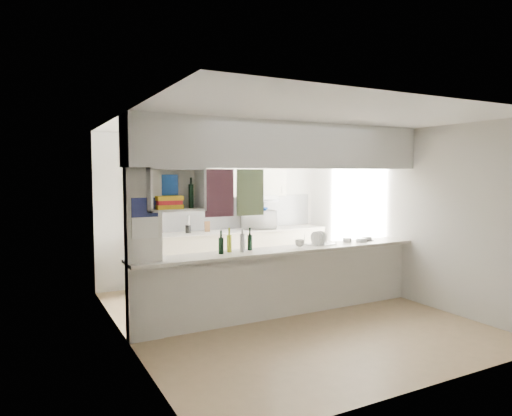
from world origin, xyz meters
TOP-DOWN VIEW (x-y plane):
  - floor at (0.00, 0.00)m, footprint 4.80×4.80m
  - ceiling at (0.00, 0.00)m, footprint 4.80×4.80m
  - wall_back at (0.00, 2.40)m, footprint 4.20×0.00m
  - wall_left at (-2.10, 0.00)m, footprint 0.00×4.80m
  - wall_right at (2.10, 0.00)m, footprint 0.00×4.80m
  - servery_partition at (-0.17, 0.00)m, footprint 4.20×0.50m
  - cubby_shelf at (-1.57, -0.06)m, footprint 0.65×0.35m
  - kitchen_run at (0.16, 2.14)m, footprint 3.60×0.63m
  - microwave at (0.75, 2.14)m, footprint 0.70×0.57m
  - bowl at (0.80, 2.12)m, footprint 0.22×0.22m
  - dish_rack at (0.63, 0.06)m, footprint 0.44×0.37m
  - cup at (0.23, -0.03)m, footprint 0.13×0.13m
  - wine_bottles at (-0.69, 0.06)m, footprint 0.52×0.15m
  - plastic_tubs at (1.30, 0.05)m, footprint 0.50×0.21m
  - utensil_jar at (-0.60, 2.15)m, footprint 0.10×0.10m
  - knife_block at (-0.24, 2.18)m, footprint 0.11×0.09m

SIDE VIEW (x-z plane):
  - floor at x=0.00m, z-range 0.00..0.00m
  - kitchen_run at x=0.16m, z-range -0.29..1.95m
  - plastic_tubs at x=1.30m, z-range 0.92..0.98m
  - cup at x=0.23m, z-range 0.94..1.03m
  - utensil_jar at x=-0.60m, z-range 0.92..1.06m
  - dish_rack at x=0.63m, z-range 0.90..1.10m
  - knife_block at x=-0.24m, z-range 0.92..1.10m
  - wine_bottles at x=-0.69m, z-range 0.87..1.20m
  - microwave at x=0.75m, z-range 0.92..1.25m
  - bowl at x=0.80m, z-range 1.25..1.31m
  - wall_back at x=0.00m, z-range -0.80..3.40m
  - wall_left at x=-2.10m, z-range -1.10..3.70m
  - wall_right at x=2.10m, z-range -1.10..3.70m
  - servery_partition at x=-0.17m, z-range 0.36..2.96m
  - cubby_shelf at x=-1.57m, z-range 1.46..1.96m
  - ceiling at x=0.00m, z-range 2.60..2.60m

